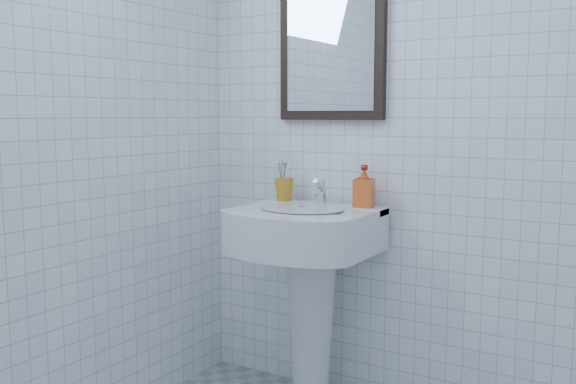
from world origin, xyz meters
The scene contains 6 objects.
wall_back centered at (0.00, 1.20, 1.25)m, with size 2.20×0.02×2.50m, color white.
washbasin centered at (-0.47, 0.99, 0.59)m, with size 0.57×0.42×0.88m.
faucet centered at (-0.47, 1.09, 0.92)m, with size 0.05×0.10×0.12m.
toothbrush_cup centered at (-0.66, 1.11, 0.93)m, with size 0.09×0.09×0.10m, color #C6841E, non-canonical shape.
soap_dispenser centered at (-0.27, 1.11, 0.97)m, with size 0.08×0.08×0.18m, color #CC4F13.
wall_mirror centered at (-0.47, 1.18, 1.55)m, with size 0.50×0.04×0.62m.
Camera 1 is at (0.84, -1.33, 1.26)m, focal length 40.00 mm.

